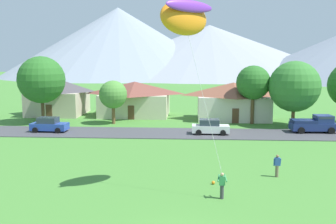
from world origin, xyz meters
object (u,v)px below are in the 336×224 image
(kite_flyer_with_kite, at_px, (185,19))
(soccer_ball, at_px, (213,183))
(tree_near_left, at_px, (294,87))
(parked_car_blue_mid_east, at_px, (49,125))
(watcher_person, at_px, (277,165))
(tree_near_right, at_px, (253,83))
(pickup_truck_navy_west_side, at_px, (315,124))
(house_leftmost, at_px, (135,98))
(parked_car_white_west_end, at_px, (210,127))
(tree_center, at_px, (113,95))
(house_left_center, at_px, (58,96))
(tree_left_of_center, at_px, (41,80))
(house_right_center, at_px, (233,100))

(kite_flyer_with_kite, height_order, soccer_ball, kite_flyer_with_kite)
(tree_near_left, distance_m, soccer_ball, 25.91)
(parked_car_blue_mid_east, relative_size, watcher_person, 2.55)
(tree_near_right, bearing_deg, parked_car_blue_mid_east, -163.80)
(pickup_truck_navy_west_side, bearing_deg, parked_car_blue_mid_east, -177.15)
(house_leftmost, xyz_separation_m, pickup_truck_navy_west_side, (22.79, -11.82, -1.59))
(house_leftmost, relative_size, pickup_truck_navy_west_side, 2.03)
(pickup_truck_navy_west_side, distance_m, soccer_ball, 22.85)
(parked_car_white_west_end, bearing_deg, tree_near_right, 51.57)
(house_leftmost, bearing_deg, tree_center, -103.63)
(parked_car_white_west_end, distance_m, pickup_truck_navy_west_side, 12.30)
(house_leftmost, bearing_deg, watcher_person, -62.83)
(parked_car_white_west_end, xyz_separation_m, pickup_truck_navy_west_side, (12.17, 1.77, 0.19))
(house_leftmost, height_order, kite_flyer_with_kite, kite_flyer_with_kite)
(watcher_person, xyz_separation_m, soccer_ball, (-4.76, -1.94, -0.76))
(house_leftmost, xyz_separation_m, tree_near_right, (16.48, -6.19, 2.77))
(parked_car_white_west_end, bearing_deg, tree_center, 153.16)
(parked_car_blue_mid_east, bearing_deg, house_left_center, 105.23)
(house_leftmost, bearing_deg, tree_near_right, -20.59)
(tree_left_of_center, relative_size, parked_car_white_west_end, 2.10)
(tree_center, relative_size, parked_car_blue_mid_east, 1.34)
(pickup_truck_navy_west_side, bearing_deg, house_leftmost, 152.60)
(parked_car_white_west_end, bearing_deg, watcher_person, -74.69)
(house_leftmost, distance_m, watcher_person, 32.42)
(house_left_center, distance_m, tree_near_right, 29.27)
(parked_car_white_west_end, relative_size, parked_car_blue_mid_east, 0.99)
(house_left_center, distance_m, tree_center, 12.78)
(pickup_truck_navy_west_side, height_order, watcher_person, pickup_truck_navy_west_side)
(house_right_center, height_order, tree_left_of_center, tree_left_of_center)
(house_leftmost, xyz_separation_m, house_right_center, (14.31, -2.80, 0.06))
(parked_car_white_west_end, xyz_separation_m, parked_car_blue_mid_east, (-18.79, 0.23, 0.00))
(tree_left_of_center, distance_m, kite_flyer_with_kite, 31.76)
(house_left_center, bearing_deg, house_leftmost, -1.89)
(parked_car_blue_mid_east, xyz_separation_m, soccer_ball, (18.19, -17.38, -0.75))
(house_left_center, distance_m, watcher_person, 39.61)
(tree_near_left, bearing_deg, house_right_center, 143.61)
(house_left_center, bearing_deg, parked_car_white_west_end, -31.82)
(parked_car_blue_mid_east, height_order, soccer_ball, parked_car_blue_mid_east)
(tree_near_right, bearing_deg, soccer_ball, -104.75)
(tree_near_right, relative_size, soccer_ball, 31.98)
(house_right_center, xyz_separation_m, pickup_truck_navy_west_side, (8.48, -9.02, -1.65))
(tree_near_left, bearing_deg, tree_near_right, 159.99)
(parked_car_white_west_end, bearing_deg, parked_car_blue_mid_east, 179.29)
(house_right_center, relative_size, tree_near_left, 1.28)
(parked_car_white_west_end, distance_m, soccer_ball, 17.18)
(house_left_center, relative_size, tree_near_left, 1.02)
(tree_center, xyz_separation_m, watcher_person, (16.56, -21.49, -2.98))
(tree_left_of_center, bearing_deg, house_left_center, 94.99)
(tree_near_left, height_order, kite_flyer_with_kite, kite_flyer_with_kite)
(tree_center, bearing_deg, watcher_person, -52.38)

